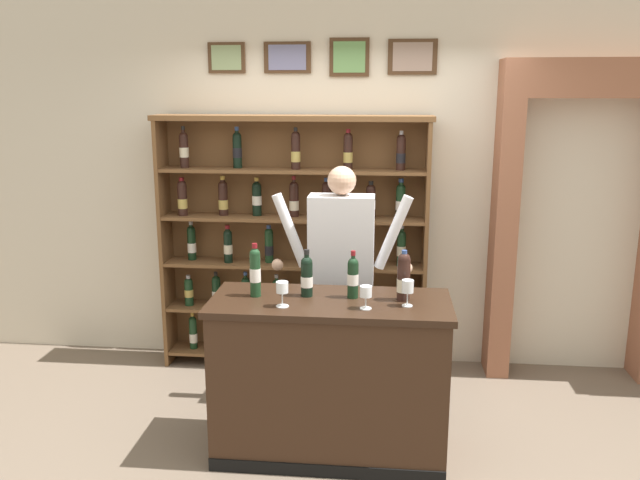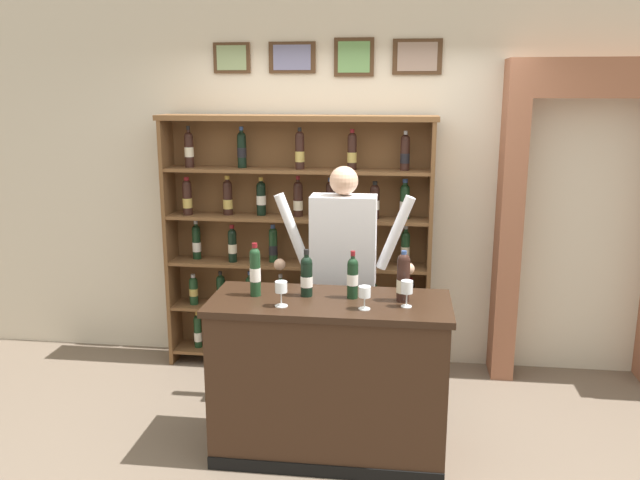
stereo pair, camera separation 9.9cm
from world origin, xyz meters
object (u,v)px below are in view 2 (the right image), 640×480
(tasting_bottle_prosecco, at_px, (403,278))
(wine_glass_left, at_px, (407,288))
(tasting_bottle_super_tuscan, at_px, (255,271))
(wine_glass_center, at_px, (281,288))
(wine_glass_spare, at_px, (365,293))
(tasting_counter, at_px, (329,378))
(tasting_bottle_brunello, at_px, (353,277))
(tasting_bottle_grappa, at_px, (307,275))
(shopkeeper, at_px, (343,261))
(wine_shelf, at_px, (297,237))

(tasting_bottle_prosecco, distance_m, wine_glass_left, 0.11)
(tasting_bottle_super_tuscan, relative_size, wine_glass_center, 2.19)
(tasting_bottle_prosecco, bearing_deg, wine_glass_spare, -140.62)
(tasting_counter, bearing_deg, tasting_bottle_brunello, 24.73)
(tasting_bottle_prosecco, relative_size, wine_glass_left, 1.95)
(wine_glass_spare, bearing_deg, tasting_counter, 147.29)
(wine_glass_spare, bearing_deg, wine_glass_center, -178.89)
(tasting_bottle_grappa, bearing_deg, tasting_bottle_super_tuscan, -173.73)
(wine_glass_center, bearing_deg, tasting_bottle_prosecco, 15.02)
(tasting_counter, xyz_separation_m, tasting_bottle_grappa, (-0.15, 0.06, 0.62))
(shopkeeper, distance_m, tasting_bottle_grappa, 0.60)
(wine_shelf, distance_m, shopkeeper, 0.78)
(wine_shelf, relative_size, wine_glass_spare, 15.80)
(tasting_counter, relative_size, tasting_bottle_super_tuscan, 4.39)
(wine_glass_spare, bearing_deg, tasting_bottle_brunello, 113.02)
(tasting_bottle_brunello, bearing_deg, wine_glass_left, -21.30)
(tasting_bottle_grappa, bearing_deg, tasting_bottle_prosecco, -2.56)
(wine_shelf, height_order, tasting_bottle_brunello, wine_shelf)
(wine_shelf, bearing_deg, wine_glass_spare, -66.77)
(wine_glass_left, distance_m, wine_glass_spare, 0.25)
(tasting_bottle_brunello, bearing_deg, wine_shelf, 113.27)
(shopkeeper, relative_size, wine_glass_left, 10.96)
(tasting_bottle_super_tuscan, xyz_separation_m, tasting_bottle_brunello, (0.58, 0.03, -0.02))
(wine_glass_center, bearing_deg, wine_shelf, 95.62)
(tasting_counter, bearing_deg, wine_glass_center, -150.81)
(shopkeeper, height_order, tasting_bottle_brunello, shopkeeper)
(wine_shelf, distance_m, tasting_bottle_prosecco, 1.50)
(tasting_bottle_super_tuscan, relative_size, wine_glass_left, 2.09)
(tasting_counter, bearing_deg, wine_glass_spare, -32.71)
(tasting_counter, height_order, wine_glass_spare, wine_glass_spare)
(tasting_counter, xyz_separation_m, tasting_bottle_super_tuscan, (-0.45, 0.03, 0.65))
(tasting_bottle_brunello, distance_m, wine_glass_left, 0.34)
(wine_glass_spare, bearing_deg, tasting_bottle_prosecco, 39.38)
(tasting_counter, xyz_separation_m, wine_glass_left, (0.45, -0.06, 0.60))
(wine_glass_left, height_order, wine_glass_center, wine_glass_left)
(tasting_bottle_super_tuscan, xyz_separation_m, wine_glass_spare, (0.66, -0.17, -0.06))
(wine_glass_left, xyz_separation_m, wine_glass_spare, (-0.23, -0.07, -0.02))
(tasting_bottle_grappa, xyz_separation_m, wine_glass_center, (-0.11, -0.21, -0.02))
(tasting_counter, height_order, wine_glass_center, wine_glass_center)
(tasting_counter, distance_m, shopkeeper, 0.85)
(tasting_bottle_super_tuscan, distance_m, wine_glass_left, 0.90)
(wine_shelf, height_order, shopkeeper, wine_shelf)
(tasting_bottle_super_tuscan, bearing_deg, tasting_bottle_grappa, 6.27)
(tasting_bottle_prosecco, bearing_deg, tasting_counter, -174.83)
(tasting_bottle_grappa, relative_size, wine_glass_center, 1.94)
(tasting_counter, bearing_deg, tasting_bottle_super_tuscan, 176.12)
(tasting_bottle_brunello, bearing_deg, wine_glass_center, -152.25)
(tasting_counter, height_order, tasting_bottle_brunello, tasting_bottle_brunello)
(tasting_bottle_prosecco, height_order, wine_glass_center, tasting_bottle_prosecco)
(tasting_bottle_grappa, bearing_deg, tasting_bottle_brunello, -0.95)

